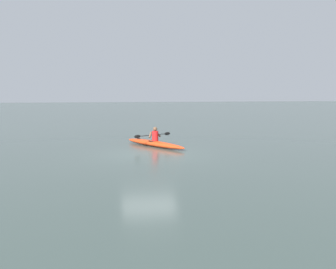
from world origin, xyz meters
The scene contains 3 objects.
ground_plane centered at (0.00, 0.00, 0.00)m, with size 160.00×160.00×0.00m, color #384742.
kayak centered at (-0.56, -2.52, 0.15)m, with size 2.88×4.19×0.30m.
kayaker centered at (-0.58, -2.49, 0.61)m, with size 2.06×1.29×0.73m.
Camera 1 is at (1.95, 17.60, 2.91)m, focal length 42.01 mm.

